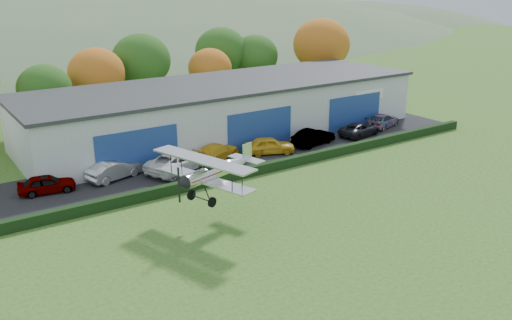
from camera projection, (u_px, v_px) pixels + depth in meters
ground at (407, 258)px, 30.80m from camera, size 300.00×300.00×0.00m
apron at (248, 154)px, 48.86m from camera, size 48.00×9.00×0.05m
hedge at (280, 164)px, 44.97m from camera, size 46.00×0.60×0.80m
hangar at (226, 108)px, 54.55m from camera, size 40.60×12.60×5.30m
tree_belt at (137, 66)px, 61.32m from camera, size 75.70×13.22×10.12m
car_0 at (47, 184)px, 39.79m from camera, size 4.27×2.25×1.38m
car_1 at (115, 170)px, 42.54m from camera, size 4.85×2.84×1.51m
car_2 at (178, 161)px, 44.27m from camera, size 6.60×4.86×1.67m
car_3 at (217, 151)px, 47.29m from camera, size 5.15×3.60×1.38m
car_4 at (270, 145)px, 48.69m from camera, size 4.84×3.40×1.53m
car_5 at (313, 137)px, 51.20m from camera, size 4.95×2.49×1.56m
car_6 at (360, 129)px, 54.23m from camera, size 5.13×3.01×1.34m
car_7 at (383, 120)px, 57.43m from camera, size 5.23×3.32×1.41m
biplane at (214, 170)px, 34.11m from camera, size 6.82×7.71×2.89m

